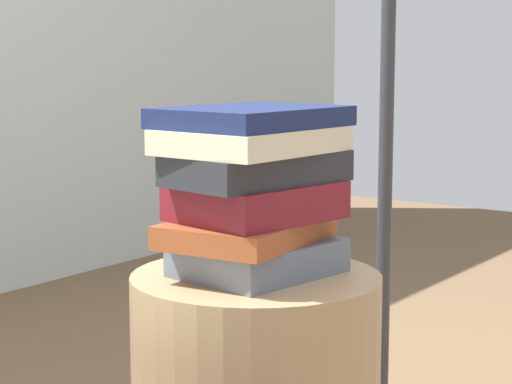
{
  "coord_description": "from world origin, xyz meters",
  "views": [
    {
      "loc": [
        -1.17,
        -0.84,
        0.9
      ],
      "look_at": [
        0.0,
        0.0,
        0.68
      ],
      "focal_mm": 66.2,
      "sensor_mm": 36.0,
      "label": 1
    }
  ],
  "objects_px": {
    "book_slate": "(258,257)",
    "book_navy": "(250,117)",
    "book_rust": "(246,231)",
    "book_maroon": "(257,201)",
    "book_charcoal": "(257,168)",
    "book_cream": "(250,140)"
  },
  "relations": [
    {
      "from": "book_slate",
      "to": "book_navy",
      "type": "height_order",
      "value": "book_navy"
    },
    {
      "from": "book_rust",
      "to": "book_maroon",
      "type": "xyz_separation_m",
      "value": [
        0.01,
        -0.01,
        0.05
      ]
    },
    {
      "from": "book_slate",
      "to": "book_charcoal",
      "type": "relative_size",
      "value": 0.86
    },
    {
      "from": "book_charcoal",
      "to": "book_navy",
      "type": "height_order",
      "value": "book_navy"
    },
    {
      "from": "book_rust",
      "to": "book_maroon",
      "type": "bearing_deg",
      "value": -56.27
    },
    {
      "from": "book_slate",
      "to": "book_cream",
      "type": "height_order",
      "value": "book_cream"
    },
    {
      "from": "book_maroon",
      "to": "book_cream",
      "type": "height_order",
      "value": "book_cream"
    },
    {
      "from": "book_charcoal",
      "to": "book_navy",
      "type": "distance_m",
      "value": 0.08
    },
    {
      "from": "book_slate",
      "to": "book_maroon",
      "type": "xyz_separation_m",
      "value": [
        -0.01,
        -0.0,
        0.09
      ]
    },
    {
      "from": "book_cream",
      "to": "book_maroon",
      "type": "bearing_deg",
      "value": -31.21
    },
    {
      "from": "book_charcoal",
      "to": "book_navy",
      "type": "xyz_separation_m",
      "value": [
        0.0,
        0.01,
        0.08
      ]
    },
    {
      "from": "book_rust",
      "to": "book_cream",
      "type": "relative_size",
      "value": 0.97
    },
    {
      "from": "book_cream",
      "to": "book_navy",
      "type": "height_order",
      "value": "book_navy"
    },
    {
      "from": "book_maroon",
      "to": "book_cream",
      "type": "relative_size",
      "value": 0.88
    },
    {
      "from": "book_charcoal",
      "to": "book_cream",
      "type": "height_order",
      "value": "book_cream"
    },
    {
      "from": "book_maroon",
      "to": "book_charcoal",
      "type": "relative_size",
      "value": 0.86
    },
    {
      "from": "book_slate",
      "to": "book_maroon",
      "type": "distance_m",
      "value": 0.09
    },
    {
      "from": "book_slate",
      "to": "book_cream",
      "type": "distance_m",
      "value": 0.19
    },
    {
      "from": "book_maroon",
      "to": "book_navy",
      "type": "height_order",
      "value": "book_navy"
    },
    {
      "from": "book_slate",
      "to": "book_rust",
      "type": "xyz_separation_m",
      "value": [
        -0.02,
        0.01,
        0.04
      ]
    },
    {
      "from": "book_rust",
      "to": "book_navy",
      "type": "bearing_deg",
      "value": -19.25
    },
    {
      "from": "book_cream",
      "to": "book_slate",
      "type": "bearing_deg",
      "value": -8.41
    }
  ]
}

